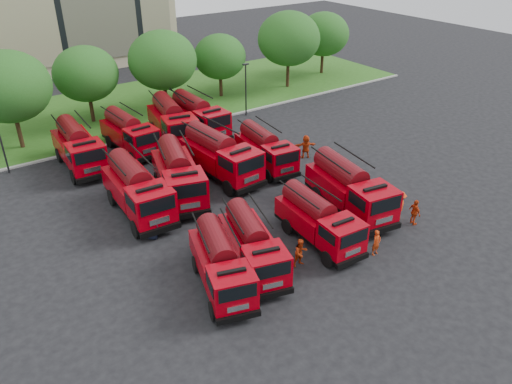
% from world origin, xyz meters
% --- Properties ---
extents(ground, '(140.00, 140.00, 0.00)m').
position_xyz_m(ground, '(0.00, 0.00, 0.00)').
color(ground, black).
rests_on(ground, ground).
extents(lawn, '(70.00, 16.00, 0.12)m').
position_xyz_m(lawn, '(0.00, 26.00, 0.06)').
color(lawn, '#244F15').
rests_on(lawn, ground).
extents(curb, '(70.00, 0.30, 0.14)m').
position_xyz_m(curb, '(0.00, 17.90, 0.07)').
color(curb, gray).
rests_on(curb, ground).
extents(tree_2, '(6.72, 6.72, 8.22)m').
position_xyz_m(tree_2, '(-8.00, 21.50, 5.35)').
color(tree_2, '#382314').
rests_on(tree_2, ground).
extents(tree_3, '(5.88, 5.88, 7.19)m').
position_xyz_m(tree_3, '(-1.00, 24.00, 4.68)').
color(tree_3, '#382314').
rests_on(tree_3, ground).
extents(tree_4, '(6.55, 6.55, 8.01)m').
position_xyz_m(tree_4, '(6.00, 22.50, 5.22)').
color(tree_4, '#382314').
rests_on(tree_4, ground).
extents(tree_5, '(5.46, 5.46, 6.68)m').
position_xyz_m(tree_5, '(13.00, 23.50, 4.35)').
color(tree_5, '#382314').
rests_on(tree_5, ground).
extents(tree_6, '(6.89, 6.89, 8.42)m').
position_xyz_m(tree_6, '(21.00, 22.00, 5.49)').
color(tree_6, '#382314').
rests_on(tree_6, ground).
extents(tree_7, '(6.05, 6.05, 7.39)m').
position_xyz_m(tree_7, '(28.00, 24.00, 4.82)').
color(tree_7, '#382314').
rests_on(tree_7, ground).
extents(lamp_post_0, '(0.60, 0.25, 5.11)m').
position_xyz_m(lamp_post_0, '(-10.00, 17.20, 2.90)').
color(lamp_post_0, black).
rests_on(lamp_post_0, ground).
extents(lamp_post_1, '(0.60, 0.25, 5.11)m').
position_xyz_m(lamp_post_1, '(12.00, 17.20, 2.90)').
color(lamp_post_1, black).
rests_on(lamp_post_1, ground).
extents(fire_truck_0, '(3.93, 6.71, 2.89)m').
position_xyz_m(fire_truck_0, '(-3.69, -3.57, 1.46)').
color(fire_truck_0, black).
rests_on(fire_truck_0, ground).
extents(fire_truck_1, '(3.86, 6.77, 2.92)m').
position_xyz_m(fire_truck_1, '(-1.41, -3.15, 1.47)').
color(fire_truck_1, black).
rests_on(fire_truck_1, ground).
extents(fire_truck_2, '(2.72, 6.57, 2.93)m').
position_xyz_m(fire_truck_2, '(3.23, -3.33, 1.47)').
color(fire_truck_2, black).
rests_on(fire_truck_2, ground).
extents(fire_truck_3, '(3.70, 7.70, 3.36)m').
position_xyz_m(fire_truck_3, '(7.29, -1.80, 1.69)').
color(fire_truck_3, black).
rests_on(fire_truck_3, ground).
extents(fire_truck_4, '(3.08, 7.61, 3.40)m').
position_xyz_m(fire_truck_4, '(-4.17, 5.99, 1.71)').
color(fire_truck_4, black).
rests_on(fire_truck_4, ground).
extents(fire_truck_5, '(4.56, 7.94, 3.43)m').
position_xyz_m(fire_truck_5, '(-1.00, 6.38, 1.72)').
color(fire_truck_5, black).
rests_on(fire_truck_5, ground).
extents(fire_truck_6, '(3.22, 7.82, 3.48)m').
position_xyz_m(fire_truck_6, '(2.95, 7.33, 1.75)').
color(fire_truck_6, black).
rests_on(fire_truck_6, ground).
extents(fire_truck_7, '(2.98, 6.75, 2.98)m').
position_xyz_m(fire_truck_7, '(6.71, 6.75, 1.50)').
color(fire_truck_7, black).
rests_on(fire_truck_7, ground).
extents(fire_truck_8, '(3.01, 7.47, 3.34)m').
position_xyz_m(fire_truck_8, '(-5.10, 15.07, 1.68)').
color(fire_truck_8, black).
rests_on(fire_truck_8, ground).
extents(fire_truck_9, '(2.85, 6.97, 3.11)m').
position_xyz_m(fire_truck_9, '(-0.64, 15.75, 1.57)').
color(fire_truck_9, black).
rests_on(fire_truck_9, ground).
extents(fire_truck_10, '(4.06, 8.05, 3.50)m').
position_xyz_m(fire_truck_10, '(3.23, 15.64, 1.76)').
color(fire_truck_10, black).
rests_on(fire_truck_10, ground).
extents(fire_truck_11, '(2.76, 7.44, 3.38)m').
position_xyz_m(fire_truck_11, '(5.77, 15.62, 1.70)').
color(fire_truck_11, black).
rests_on(fire_truck_11, ground).
extents(firefighter_0, '(0.63, 0.48, 1.61)m').
position_xyz_m(firefighter_0, '(5.10, -6.31, 0.00)').
color(firefighter_0, '#B1300D').
rests_on(firefighter_0, ground).
extents(firefighter_1, '(0.87, 0.52, 1.73)m').
position_xyz_m(firefighter_1, '(0.86, -4.60, 0.00)').
color(firefighter_1, '#B1300D').
rests_on(firefighter_1, ground).
extents(firefighter_2, '(0.82, 1.14, 1.75)m').
position_xyz_m(firefighter_2, '(9.50, -5.46, 0.00)').
color(firefighter_2, '#B1300D').
rests_on(firefighter_2, ground).
extents(firefighter_3, '(1.40, 1.32, 1.97)m').
position_xyz_m(firefighter_3, '(9.23, -4.44, 0.00)').
color(firefighter_3, '#B1300D').
rests_on(firefighter_3, ground).
extents(firefighter_4, '(1.03, 1.04, 1.81)m').
position_xyz_m(firefighter_4, '(-4.79, 2.64, 0.00)').
color(firefighter_4, black).
rests_on(firefighter_4, ground).
extents(firefighter_5, '(1.95, 1.44, 1.93)m').
position_xyz_m(firefighter_5, '(10.39, 6.25, 0.00)').
color(firefighter_5, '#B1300D').
rests_on(firefighter_5, ground).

